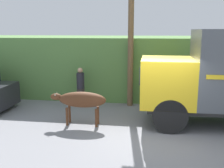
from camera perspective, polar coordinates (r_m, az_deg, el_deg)
ground_plane at (r=8.95m, az=10.02°, el=-10.85°), size 60.00×60.00×0.00m
hillside_embankment at (r=15.25m, az=9.46°, el=4.39°), size 32.00×6.44×3.04m
building_backdrop at (r=14.86m, az=-16.74°, el=3.57°), size 5.73×2.70×2.86m
brown_cow at (r=9.50m, az=-6.75°, el=-3.49°), size 2.05×0.57×1.23m
pedestrian_on_hill at (r=11.92m, az=-6.86°, el=-0.21°), size 0.46×0.46×1.76m
utility_pole at (r=11.67m, az=4.13°, el=11.42°), size 0.90×0.25×6.51m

